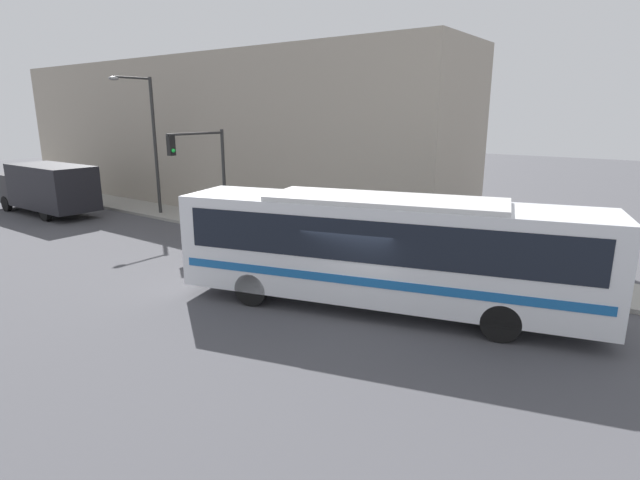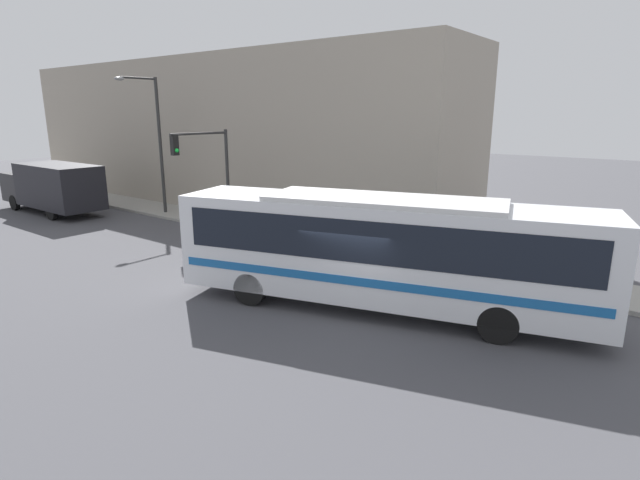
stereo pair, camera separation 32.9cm
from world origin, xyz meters
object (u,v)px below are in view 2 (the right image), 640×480
at_px(fire_hydrant, 373,244).
at_px(street_lamp, 155,135).
at_px(delivery_truck, 52,186).
at_px(parking_meter, 237,209).
at_px(city_bus, 382,246).
at_px(traffic_light_pole, 208,161).

height_order(fire_hydrant, street_lamp, street_lamp).
bearing_deg(delivery_truck, parking_meter, -74.03).
xyz_separation_m(city_bus, parking_meter, (4.56, 10.86, -0.87)).
height_order(fire_hydrant, traffic_light_pole, traffic_light_pole).
xyz_separation_m(city_bus, fire_hydrant, (4.56, 3.05, -1.40)).
xyz_separation_m(city_bus, delivery_truck, (1.22, 22.52, -0.37)).
bearing_deg(city_bus, traffic_light_pole, 57.18).
distance_m(traffic_light_pole, street_lamp, 5.64).
xyz_separation_m(traffic_light_pole, street_lamp, (0.98, 5.45, 1.07)).
height_order(parking_meter, street_lamp, street_lamp).
relative_size(fire_hydrant, street_lamp, 0.11).
height_order(traffic_light_pole, parking_meter, traffic_light_pole).
xyz_separation_m(delivery_truck, street_lamp, (3.27, -5.49, 2.93)).
distance_m(city_bus, street_lamp, 17.80).
bearing_deg(fire_hydrant, city_bus, -146.25).
xyz_separation_m(delivery_truck, fire_hydrant, (3.34, -19.48, -1.03)).
relative_size(traffic_light_pole, street_lamp, 0.64).
bearing_deg(street_lamp, traffic_light_pole, -100.17).
bearing_deg(fire_hydrant, street_lamp, 90.26).
distance_m(traffic_light_pole, parking_meter, 2.68).
distance_m(fire_hydrant, parking_meter, 7.83).
height_order(delivery_truck, street_lamp, street_lamp).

